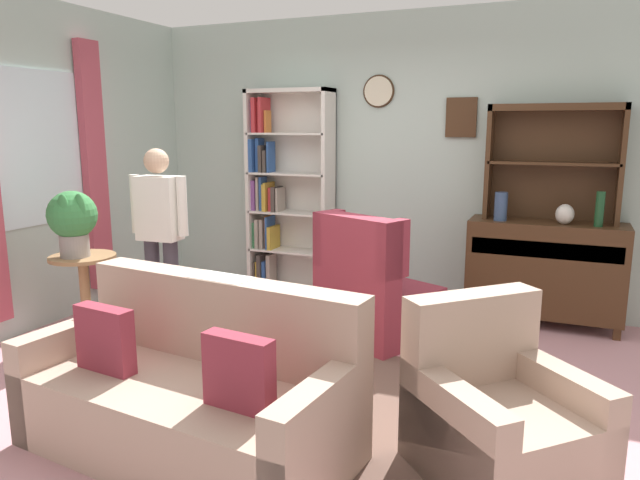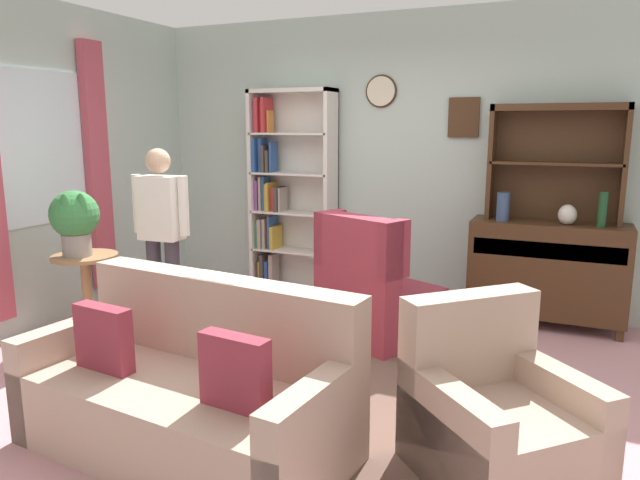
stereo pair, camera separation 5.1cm
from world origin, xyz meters
The scene contains 16 objects.
ground_plane centered at (0.00, 0.00, -0.01)m, with size 5.40×4.60×0.02m, color #C68C93.
wall_back centered at (0.00, 2.13, 1.41)m, with size 5.00×0.09×2.80m.
wall_left centered at (-2.52, 0.02, 1.40)m, with size 0.16×4.20×2.80m.
area_rug centered at (0.20, -0.30, 0.00)m, with size 2.54×1.83×0.01m, color brown.
bookshelf centered at (-1.07, 1.94, 1.03)m, with size 0.90×0.30×2.10m.
sideboard centered at (1.53, 1.86, 0.51)m, with size 1.30×0.45×0.92m.
sideboard_hutch centered at (1.53, 1.97, 1.56)m, with size 1.10×0.26×1.00m.
vase_tall centered at (1.14, 1.78, 1.04)m, with size 0.11×0.11×0.25m, color #33476B.
vase_round centered at (1.66, 1.79, 1.01)m, with size 0.15×0.15×0.17m, color beige.
bottle_wine centered at (1.92, 1.77, 1.07)m, with size 0.07×0.07×0.29m, color #194223.
couch_floral centered at (-0.11, -1.06, 0.31)m, with size 1.88×1.03×0.90m.
armchair_floral centered at (1.44, -0.66, 0.29)m, with size 1.08×1.08×0.88m.
wingback_chair centered at (0.26, 0.92, 0.38)m, with size 1.03×1.04×1.05m.
plant_stand centered at (-1.88, -0.03, 0.44)m, with size 0.52×0.52×0.71m.
potted_plant_large centered at (-1.90, -0.08, 1.02)m, with size 0.38×0.38×0.53m.
person_reading centered at (-1.37, 0.31, 0.91)m, with size 0.52×0.22×1.56m.
Camera 1 is at (1.68, -3.50, 1.74)m, focal length 32.92 mm.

